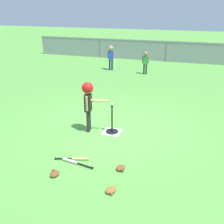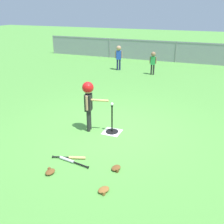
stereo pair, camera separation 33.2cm
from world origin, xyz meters
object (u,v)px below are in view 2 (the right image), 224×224
at_px(glove_tossed_aside, 116,168).
at_px(glove_near_bats, 50,172).
at_px(baseball_on_tee, 112,104).
at_px(batter_child, 88,96).
at_px(glove_by_plate, 104,190).
at_px(fielder_near_left, 119,55).
at_px(spare_bat_wood, 74,158).
at_px(fielder_deep_center, 153,60).
at_px(spare_bat_silver, 70,161).
at_px(batting_tee, 112,128).

bearing_deg(glove_tossed_aside, glove_near_bats, -152.63).
height_order(baseball_on_tee, batter_child, batter_child).
bearing_deg(glove_by_plate, fielder_near_left, 108.89).
height_order(spare_bat_wood, glove_tossed_aside, glove_tossed_aside).
bearing_deg(fielder_deep_center, glove_tossed_aside, -81.39).
relative_size(batter_child, glove_by_plate, 4.86).
bearing_deg(baseball_on_tee, batter_child, -168.82).
height_order(spare_bat_silver, glove_tossed_aside, glove_tossed_aside).
relative_size(batter_child, spare_bat_wood, 1.86).
bearing_deg(glove_near_bats, glove_tossed_aside, 27.37).
bearing_deg(fielder_deep_center, batter_child, -90.88).
bearing_deg(batting_tee, fielder_deep_center, 94.42).
bearing_deg(fielder_near_left, batter_child, -75.78).
relative_size(batting_tee, spare_bat_silver, 0.99).
height_order(fielder_deep_center, glove_by_plate, fielder_deep_center).
distance_m(fielder_near_left, spare_bat_wood, 8.29).
bearing_deg(batting_tee, fielder_near_left, 109.11).
bearing_deg(spare_bat_wood, spare_bat_silver, -96.89).
height_order(baseball_on_tee, glove_by_plate, baseball_on_tee).
bearing_deg(fielder_deep_center, glove_by_plate, -81.85).
xyz_separation_m(glove_by_plate, glove_tossed_aside, (-0.04, 0.70, 0.00)).
height_order(batting_tee, glove_tossed_aside, batting_tee).
bearing_deg(glove_by_plate, glove_tossed_aside, 93.04).
xyz_separation_m(fielder_deep_center, glove_tossed_aside, (1.17, -7.75, -0.64)).
distance_m(baseball_on_tee, spare_bat_silver, 1.79).
relative_size(baseball_on_tee, fielder_deep_center, 0.07).
xyz_separation_m(batting_tee, batter_child, (-0.58, -0.11, 0.80)).
bearing_deg(baseball_on_tee, spare_bat_wood, -100.66).
distance_m(batter_child, fielder_deep_center, 6.36).
xyz_separation_m(batting_tee, glove_by_plate, (0.73, -2.21, -0.08)).
distance_m(batting_tee, fielder_deep_center, 6.28).
relative_size(fielder_near_left, spare_bat_wood, 1.72).
bearing_deg(baseball_on_tee, spare_bat_silver, -100.35).
bearing_deg(fielder_near_left, glove_tossed_aside, -69.83).
bearing_deg(glove_near_bats, spare_bat_silver, 72.97).
height_order(glove_by_plate, glove_near_bats, same).
height_order(spare_bat_wood, glove_near_bats, glove_near_bats).
distance_m(fielder_deep_center, spare_bat_wood, 7.75).
distance_m(baseball_on_tee, fielder_near_left, 6.92).
xyz_separation_m(batter_child, glove_near_bats, (0.14, -1.98, -0.88)).
xyz_separation_m(batter_child, spare_bat_wood, (0.30, -1.36, -0.89)).
height_order(batter_child, fielder_near_left, batter_child).
bearing_deg(glove_tossed_aside, fielder_deep_center, 98.61).
height_order(fielder_deep_center, fielder_near_left, fielder_near_left).
xyz_separation_m(batting_tee, fielder_deep_center, (-0.48, 6.24, 0.56)).
xyz_separation_m(batter_child, spare_bat_silver, (0.29, -1.50, -0.89)).
bearing_deg(batter_child, fielder_deep_center, 89.12).
height_order(spare_bat_silver, glove_near_bats, glove_near_bats).
height_order(batting_tee, spare_bat_wood, batting_tee).
height_order(spare_bat_silver, glove_by_plate, glove_by_plate).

